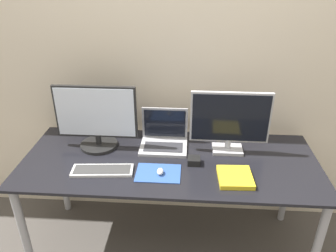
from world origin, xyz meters
The scene contains 10 objects.
wall_back centered at (0.00, 0.80, 1.25)m, with size 7.00×0.05×2.50m.
desk centered at (0.00, 0.37, 0.63)m, with size 1.81×0.74×0.71m.
monitor_left centered at (-0.47, 0.50, 0.92)m, with size 0.52×0.24×0.42m.
monitor_right centered at (0.36, 0.50, 0.93)m, with size 0.49×0.13×0.40m.
laptop centered at (-0.05, 0.54, 0.77)m, with size 0.30×0.23×0.23m.
keyboard centered at (-0.38, 0.21, 0.72)m, with size 0.36×0.14×0.02m.
mousepad centered at (-0.06, 0.22, 0.72)m, with size 0.26×0.19×0.00m.
mouse centered at (-0.04, 0.21, 0.73)m, with size 0.04×0.06×0.03m.
book centered at (0.38, 0.19, 0.73)m, with size 0.20×0.21×0.03m.
power_brick centered at (0.15, 0.33, 0.73)m, with size 0.07×0.07×0.04m.
Camera 1 is at (0.11, -1.32, 1.82)m, focal length 35.00 mm.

